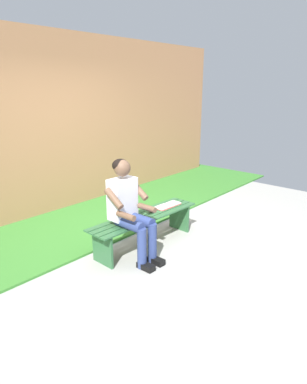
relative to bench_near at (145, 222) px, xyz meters
The scene contains 7 objects.
ground_plane 1.51m from the bench_near, 42.85° to the left, with size 10.00×7.00×0.04m, color #9E9E99.
grass_strip 1.28m from the bench_near, 90.00° to the right, with size 9.00×1.79×0.03m, color #387A2D.
brick_wall 2.45m from the bench_near, 76.72° to the right, with size 9.50×0.24×2.89m, color #B27A51.
bench_near is the anchor object (origin of this frame).
person_seated 0.52m from the bench_near, 14.73° to the left, with size 0.50×0.69×1.23m.
apple 0.19m from the bench_near, behind, with size 0.07×0.07×0.07m, color red.
book_open 0.48m from the bench_near, behind, with size 0.42×0.17×0.02m.
Camera 1 is at (3.05, 2.84, 2.05)m, focal length 31.88 mm.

